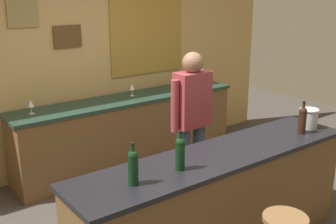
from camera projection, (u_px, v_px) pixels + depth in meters
The scene contains 10 objects.
back_wall at pixel (84, 55), 5.14m from camera, with size 6.00×0.09×2.80m.
bar_counter at pixel (218, 204), 3.54m from camera, with size 2.64×0.60×0.92m.
side_counter at pixel (129, 132), 5.34m from camera, with size 3.00×0.56×0.90m.
bartender at pixel (192, 119), 4.25m from camera, with size 0.52×0.21×1.62m.
wine_bottle_a at pixel (133, 166), 2.84m from camera, with size 0.07×0.07×0.31m.
wine_bottle_b at pixel (180, 152), 3.08m from camera, with size 0.07×0.07×0.31m.
wine_bottle_c at pixel (302, 119), 3.85m from camera, with size 0.07×0.07×0.31m.
ice_bucket at pixel (309, 118), 4.02m from camera, with size 0.19×0.19×0.19m.
wine_glass_a at pixel (31, 104), 4.52m from camera, with size 0.07×0.07×0.16m.
wine_glass_b at pixel (132, 87), 5.28m from camera, with size 0.07×0.07×0.16m.
Camera 1 is at (-2.25, -2.68, 2.22)m, focal length 44.82 mm.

